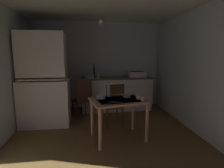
# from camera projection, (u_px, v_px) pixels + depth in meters

# --- Properties ---
(ground_plane) EXTENTS (4.52, 4.52, 0.00)m
(ground_plane) POSITION_uv_depth(u_px,v_px,m) (104.00, 131.00, 3.59)
(ground_plane) COLOR brown
(wall_back) EXTENTS (3.62, 0.10, 2.41)m
(wall_back) POSITION_uv_depth(u_px,v_px,m) (98.00, 65.00, 5.11)
(wall_back) COLOR silver
(wall_back) RESTS_ON ground
(wall_left) EXTENTS (0.10, 3.52, 2.41)m
(wall_left) POSITION_uv_depth(u_px,v_px,m) (2.00, 73.00, 3.14)
(wall_left) COLOR silver
(wall_left) RESTS_ON ground
(wall_right) EXTENTS (0.10, 3.52, 2.41)m
(wall_right) POSITION_uv_depth(u_px,v_px,m) (192.00, 70.00, 3.63)
(wall_right) COLOR silver
(wall_right) RESTS_ON ground
(ceiling_slab) EXTENTS (3.62, 3.52, 0.10)m
(ceiling_slab) POSITION_uv_depth(u_px,v_px,m) (103.00, 2.00, 3.18)
(ceiling_slab) COLOR silver
(hutch_cabinet) EXTENTS (1.02, 0.53, 1.98)m
(hutch_cabinet) POSITION_uv_depth(u_px,v_px,m) (44.00, 83.00, 3.74)
(hutch_cabinet) COLOR silver
(hutch_cabinet) RESTS_ON ground
(counter_cabinet) EXTENTS (1.91, 0.64, 0.90)m
(counter_cabinet) POSITION_uv_depth(u_px,v_px,m) (116.00, 93.00, 4.94)
(counter_cabinet) COLOR silver
(counter_cabinet) RESTS_ON ground
(sink_basin) EXTENTS (0.44, 0.34, 0.15)m
(sink_basin) POSITION_uv_depth(u_px,v_px,m) (137.00, 74.00, 4.92)
(sink_basin) COLOR white
(sink_basin) RESTS_ON counter_cabinet
(hand_pump) EXTENTS (0.05, 0.27, 0.39)m
(hand_pump) POSITION_uv_depth(u_px,v_px,m) (94.00, 71.00, 4.79)
(hand_pump) COLOR #232328
(hand_pump) RESTS_ON counter_cabinet
(mixing_bowl_counter) EXTENTS (0.25, 0.25, 0.08)m
(mixing_bowl_counter) POSITION_uv_depth(u_px,v_px,m) (89.00, 76.00, 4.70)
(mixing_bowl_counter) COLOR #ADD1C1
(mixing_bowl_counter) RESTS_ON counter_cabinet
(stoneware_crock) EXTENTS (0.11, 0.11, 0.16)m
(stoneware_crock) POSITION_uv_depth(u_px,v_px,m) (98.00, 75.00, 4.76)
(stoneware_crock) COLOR beige
(stoneware_crock) RESTS_ON counter_cabinet
(dining_table) EXTENTS (1.08, 0.86, 0.74)m
(dining_table) POSITION_uv_depth(u_px,v_px,m) (119.00, 106.00, 3.16)
(dining_table) COLOR tan
(dining_table) RESTS_ON ground
(chair_far_side) EXTENTS (0.47, 0.47, 0.93)m
(chair_far_side) POSITION_uv_depth(u_px,v_px,m) (114.00, 104.00, 3.73)
(chair_far_side) COLOR #4E331E
(chair_far_side) RESTS_ON ground
(chair_by_counter) EXTENTS (0.53, 0.53, 0.95)m
(chair_by_counter) POSITION_uv_depth(u_px,v_px,m) (83.00, 98.00, 4.24)
(chair_by_counter) COLOR #482C19
(chair_by_counter) RESTS_ON ground
(serving_bowl_wide) EXTENTS (0.12, 0.12, 0.03)m
(serving_bowl_wide) POSITION_uv_depth(u_px,v_px,m) (127.00, 96.00, 3.28)
(serving_bowl_wide) COLOR #ADD1C1
(serving_bowl_wide) RESTS_ON dining_table
(soup_bowl_small) EXTENTS (0.18, 0.18, 0.04)m
(soup_bowl_small) POSITION_uv_depth(u_px,v_px,m) (100.00, 97.00, 3.20)
(soup_bowl_small) COLOR #9EB2C6
(soup_bowl_small) RESTS_ON dining_table
(teacup_cream) EXTENTS (0.06, 0.06, 0.07)m
(teacup_cream) POSITION_uv_depth(u_px,v_px,m) (143.00, 99.00, 3.02)
(teacup_cream) COLOR white
(teacup_cream) RESTS_ON dining_table
(mug_dark) EXTENTS (0.09, 0.09, 0.06)m
(mug_dark) POSITION_uv_depth(u_px,v_px,m) (139.00, 97.00, 3.15)
(mug_dark) COLOR white
(mug_dark) RESTS_ON dining_table
(glass_bottle) EXTENTS (0.06, 0.06, 0.29)m
(glass_bottle) POSITION_uv_depth(u_px,v_px,m) (109.00, 90.00, 3.31)
(glass_bottle) COLOR #B7BCC1
(glass_bottle) RESTS_ON dining_table
(table_knife) EXTENTS (0.19, 0.12, 0.00)m
(table_knife) POSITION_uv_depth(u_px,v_px,m) (115.00, 102.00, 2.95)
(table_knife) COLOR silver
(table_knife) RESTS_ON dining_table
(teaspoon_near_bowl) EXTENTS (0.13, 0.09, 0.00)m
(teaspoon_near_bowl) POSITION_uv_depth(u_px,v_px,m) (107.00, 104.00, 2.82)
(teaspoon_near_bowl) COLOR beige
(teaspoon_near_bowl) RESTS_ON dining_table
(pendant_bulb) EXTENTS (0.08, 0.08, 0.08)m
(pendant_bulb) POSITION_uv_depth(u_px,v_px,m) (101.00, 22.00, 3.12)
(pendant_bulb) COLOR #F9EFCC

